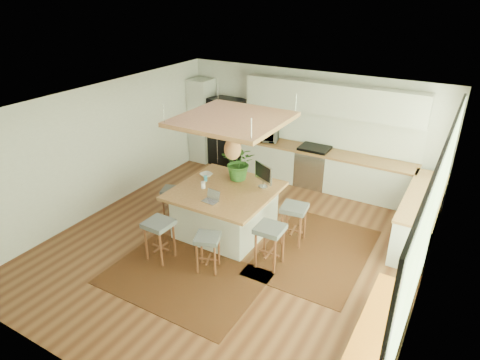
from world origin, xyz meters
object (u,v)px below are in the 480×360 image
Objects in this scene: fridge at (228,132)px; stool_left_side at (172,201)px; stool_right_front at (269,248)px; stool_right_back at (293,225)px; island_plant at (240,166)px; monitor at (263,175)px; laptop at (210,196)px; island at (225,210)px; stool_near_right at (208,252)px; microwave at (266,133)px; stool_near_left at (160,242)px.

stool_left_side is at bearing -65.12° from fridge.
stool_right_front is 1.02× the size of stool_right_back.
stool_right_back reaches higher than stool_left_side.
monitor is at bearing -7.42° from island_plant.
monitor is (2.31, -2.43, 0.26)m from fridge.
island is at bearing 99.48° from laptop.
stool_near_right reaches higher than stool_left_side.
stool_right_back is at bearing 8.08° from stool_left_side.
stool_near_right is at bearing -54.04° from laptop.
island is 1.39m from stool_right_front.
stool_left_side is at bearing 145.70° from stool_near_right.
fridge is at bearing 163.64° from microwave.
island_plant is at bearing -37.00° from fridge.
island is 2.90× the size of stool_left_side.
fridge is 3.41m from island.
fridge is 2.46× the size of island_plant.
stool_near_left is at bearing -169.99° from stool_near_right.
laptop is (-0.38, 0.66, 0.70)m from stool_near_right.
microwave reaches higher than stool_near_left.
fridge reaches higher than island.
stool_right_front is at bearing -29.84° from monitor.
stool_right_back is (1.32, 0.32, -0.11)m from island.
stool_right_front is 2.61m from stool_left_side.
island_plant reaches higher than stool_left_side.
fridge is 4.62m from stool_right_front.
stool_right_front is at bearing -93.89° from stool_right_back.
stool_near_right is 1.07m from stool_right_front.
monitor reaches higher than stool_near_left.
stool_right_front is 1.51× the size of monitor.
island is at bearing 155.46° from stool_right_front.
stool_right_back is 2.59× the size of laptop.
stool_near_left is at bearing -103.03° from microwave.
island is (1.73, -2.90, -0.46)m from fridge.
stool_left_side is at bearing 168.51° from stool_right_front.
microwave is at bearing 126.88° from stool_right_back.
stool_near_right is 1.31× the size of monitor.
monitor reaches higher than island.
island_plant reaches higher than laptop.
stool_right_back is at bearing 42.92° from stool_near_left.
laptop is (1.33, -0.51, 0.70)m from stool_left_side.
stool_near_left reaches higher than stool_near_right.
monitor is 0.71× the size of island_plant.
stool_left_side is at bearing 120.78° from stool_near_left.
fridge reaches higher than stool_right_back.
laptop is 1.11m from island_plant.
microwave reaches higher than stool_near_right.
island is 0.93m from island_plant.
laptop is 0.41× the size of island_plant.
island is 3.03× the size of microwave.
stool_near_left is 1.13× the size of stool_near_right.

